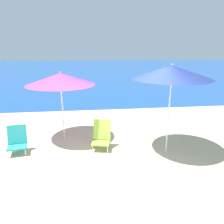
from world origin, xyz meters
name	(u,v)px	position (x,y,z in m)	size (l,w,h in m)	color
ground_plane	(124,171)	(0.00, 0.00, 0.00)	(60.00, 60.00, 0.00)	#D1BA89
sea_water	(90,69)	(0.00, 25.20, 0.00)	(60.00, 40.00, 0.01)	#19478C
beach_umbrella_navy	(172,72)	(1.34, 0.85, 2.16)	(2.03, 2.03, 2.37)	white
beach_umbrella_purple	(61,79)	(-1.52, 2.06, 1.88)	(2.02, 2.02, 2.09)	white
beach_chair_teal	(17,140)	(-2.69, 1.28, 0.36)	(0.56, 0.56, 0.74)	silver
beach_chair_lime	(102,135)	(-0.41, 1.25, 0.39)	(0.60, 0.65, 0.80)	silver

